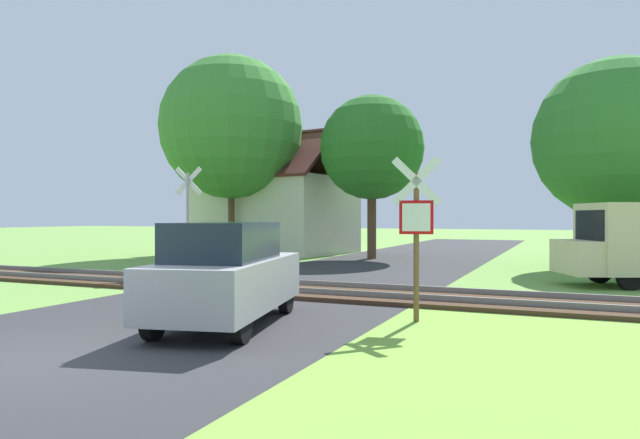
% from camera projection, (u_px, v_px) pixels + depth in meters
% --- Properties ---
extents(ground_plane, '(160.00, 160.00, 0.00)m').
position_uv_depth(ground_plane, '(23.00, 362.00, 7.37)').
color(ground_plane, '#6B9942').
extents(road_asphalt, '(6.98, 80.00, 0.01)m').
position_uv_depth(road_asphalt, '(132.00, 333.00, 9.20)').
color(road_asphalt, '#2D2D30').
rests_on(road_asphalt, ground).
extents(rail_track, '(60.00, 2.60, 0.22)m').
position_uv_depth(rail_track, '(286.00, 289.00, 14.26)').
color(rail_track, '#422D1E').
rests_on(rail_track, ground).
extents(stop_sign_near, '(0.86, 0.22, 2.95)m').
position_uv_depth(stop_sign_near, '(416.00, 227.00, 10.12)').
color(stop_sign_near, brown).
rests_on(stop_sign_near, ground).
extents(crossing_sign_far, '(0.86, 0.21, 3.41)m').
position_uv_depth(crossing_sign_far, '(188.00, 214.00, 17.53)').
color(crossing_sign_far, '#9E9EA5').
rests_on(crossing_sign_far, ground).
extents(house, '(8.32, 6.89, 6.23)m').
position_uv_depth(house, '(276.00, 212.00, 29.69)').
color(house, beige).
rests_on(house, ground).
extents(tree_center, '(4.64, 4.64, 7.27)m').
position_uv_depth(tree_center, '(372.00, 148.00, 25.36)').
color(tree_center, '#513823').
rests_on(tree_center, ground).
extents(tree_left, '(6.83, 6.83, 9.56)m').
position_uv_depth(tree_left, '(231.00, 127.00, 27.25)').
color(tree_left, '#513823').
rests_on(tree_left, ground).
extents(tree_right, '(5.72, 5.72, 7.50)m').
position_uv_depth(tree_right, '(616.00, 139.00, 20.15)').
color(tree_right, '#513823').
rests_on(tree_right, ground).
extents(parked_car, '(2.48, 4.26, 1.78)m').
position_uv_depth(parked_car, '(227.00, 274.00, 9.80)').
color(parked_car, '#99999E').
rests_on(parked_car, ground).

